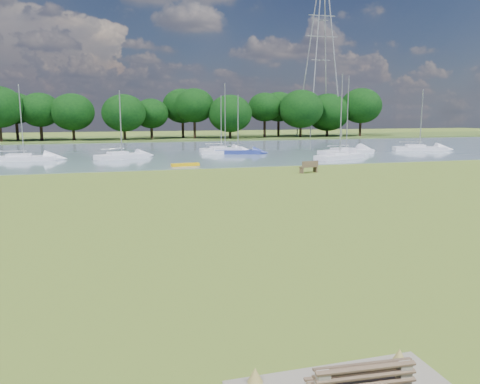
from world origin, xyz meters
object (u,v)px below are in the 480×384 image
object	(u,v)px
sailboat_4	(346,150)
sailboat_5	(339,155)
sailboat_6	(221,148)
sailboat_7	(121,154)
riverbank_bench	(309,167)
kayak	(185,165)
sailboat_1	(225,150)
sailboat_8	(237,150)
sailboat_9	(419,147)
pylon	(322,35)
sailboat_0	(23,157)

from	to	relation	value
sailboat_4	sailboat_5	distance (m)	6.99
sailboat_6	sailboat_7	bearing A→B (deg)	-164.93
riverbank_bench	kayak	bearing A→B (deg)	128.68
sailboat_1	sailboat_4	world-z (taller)	sailboat_4
sailboat_5	sailboat_8	xyz separation A→B (m)	(-9.17, 9.29, -0.02)
sailboat_4	sailboat_5	world-z (taller)	sailboat_4
sailboat_9	sailboat_7	bearing A→B (deg)	-160.76
sailboat_7	sailboat_9	world-z (taller)	sailboat_9
sailboat_6	pylon	bearing A→B (deg)	36.28
sailboat_1	kayak	bearing A→B (deg)	-111.41
sailboat_0	sailboat_7	size ratio (longest dim) A/B	1.07
sailboat_5	sailboat_9	size ratio (longest dim) A/B	1.15
sailboat_9	sailboat_8	bearing A→B (deg)	-165.69
sailboat_4	sailboat_8	distance (m)	13.51
riverbank_bench	pylon	size ratio (longest dim) A/B	0.05
kayak	sailboat_8	world-z (taller)	sailboat_8
sailboat_0	sailboat_8	world-z (taller)	sailboat_0
kayak	pylon	world-z (taller)	pylon
sailboat_0	sailboat_8	size ratio (longest dim) A/B	1.11
kayak	sailboat_4	bearing A→B (deg)	11.92
kayak	sailboat_9	distance (m)	34.54
sailboat_4	sailboat_9	bearing A→B (deg)	-7.13
sailboat_6	sailboat_8	xyz separation A→B (m)	(1.20, -3.97, 0.02)
sailboat_7	kayak	bearing A→B (deg)	-82.42
sailboat_1	sailboat_4	size ratio (longest dim) A/B	0.91
sailboat_8	sailboat_9	bearing A→B (deg)	11.49
sailboat_0	sailboat_9	world-z (taller)	sailboat_9
sailboat_7	sailboat_9	distance (m)	38.95
sailboat_5	sailboat_1	bearing A→B (deg)	113.02
sailboat_1	sailboat_7	xyz separation A→B (m)	(-12.58, -2.77, 0.04)
sailboat_6	sailboat_8	bearing A→B (deg)	-84.00
pylon	sailboat_1	distance (m)	48.54
sailboat_5	sailboat_6	size ratio (longest dim) A/B	1.28
pylon	sailboat_7	bearing A→B (deg)	-138.31
sailboat_6	sailboat_0	bearing A→B (deg)	-177.54
riverbank_bench	sailboat_1	world-z (taller)	sailboat_1
kayak	sailboat_0	distance (m)	18.84
sailboat_6	sailboat_8	world-z (taller)	sailboat_6
sailboat_1	sailboat_7	bearing A→B (deg)	-159.21
riverbank_bench	sailboat_6	world-z (taller)	sailboat_6
sailboat_7	sailboat_9	size ratio (longest dim) A/B	0.93
sailboat_5	sailboat_9	distance (m)	17.34
riverbank_bench	pylon	world-z (taller)	pylon
riverbank_bench	sailboat_9	world-z (taller)	sailboat_9
riverbank_bench	sailboat_1	xyz separation A→B (m)	(-2.77, 19.52, -0.04)
sailboat_8	sailboat_9	xyz separation A→B (m)	(24.84, -1.88, 0.03)
sailboat_0	sailboat_4	bearing A→B (deg)	2.57
sailboat_1	sailboat_6	bearing A→B (deg)	93.10
sailboat_1	sailboat_8	world-z (taller)	sailboat_1
sailboat_1	sailboat_8	distance (m)	1.60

